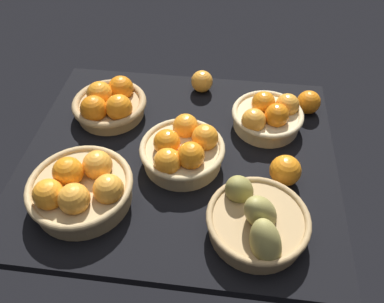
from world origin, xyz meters
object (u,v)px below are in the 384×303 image
at_px(basket_far_left_pears, 257,221).
at_px(loose_orange_side_gap, 285,171).
at_px(loose_orange_back_gap, 202,81).
at_px(basket_center, 183,150).
at_px(basket_near_right, 109,104).
at_px(basket_far_right, 81,188).
at_px(basket_near_left, 268,116).
at_px(loose_orange_front_gap, 309,102).

bearing_deg(basket_far_left_pears, loose_orange_side_gap, -114.08).
bearing_deg(loose_orange_back_gap, basket_center, 86.86).
height_order(basket_near_right, basket_far_left_pears, basket_far_left_pears).
bearing_deg(basket_far_right, basket_near_left, -143.91).
height_order(loose_orange_front_gap, loose_orange_side_gap, loose_orange_side_gap).
bearing_deg(basket_near_right, basket_center, 145.91).
bearing_deg(basket_far_right, basket_far_left_pears, 175.18).
relative_size(basket_center, loose_orange_back_gap, 3.21).
xyz_separation_m(basket_center, loose_orange_side_gap, (-0.26, 0.03, -0.01)).
height_order(loose_orange_front_gap, loose_orange_back_gap, loose_orange_front_gap).
bearing_deg(loose_orange_side_gap, loose_orange_back_gap, -54.78).
distance_m(basket_near_left, basket_far_left_pears, 0.36).
xyz_separation_m(basket_near_right, loose_orange_back_gap, (-0.26, -0.15, -0.01)).
bearing_deg(basket_far_right, loose_orange_side_gap, -165.81).
xyz_separation_m(basket_far_left_pears, loose_orange_side_gap, (-0.07, -0.16, -0.00)).
xyz_separation_m(basket_far_right, loose_orange_side_gap, (-0.48, -0.12, -0.01)).
xyz_separation_m(basket_center, basket_near_left, (-0.22, -0.17, -0.00)).
height_order(basket_center, basket_near_right, basket_center).
height_order(basket_near_left, loose_orange_side_gap, basket_near_left).
distance_m(basket_center, loose_orange_front_gap, 0.42).
bearing_deg(loose_orange_front_gap, loose_orange_side_gap, 73.87).
relative_size(basket_near_left, loose_orange_side_gap, 2.59).
relative_size(basket_far_right, loose_orange_front_gap, 3.58).
distance_m(basket_near_right, basket_far_right, 0.32).
height_order(basket_near_left, basket_far_left_pears, basket_far_left_pears).
distance_m(basket_far_right, basket_near_left, 0.55).
bearing_deg(loose_orange_back_gap, basket_far_right, 63.10).
height_order(basket_far_left_pears, loose_orange_side_gap, basket_far_left_pears).
xyz_separation_m(basket_near_right, loose_orange_front_gap, (-0.58, -0.09, -0.01)).
height_order(basket_near_left, loose_orange_front_gap, basket_near_left).
relative_size(basket_far_left_pears, loose_orange_front_gap, 3.67).
bearing_deg(basket_far_right, basket_center, -144.93).
distance_m(basket_center, loose_orange_back_gap, 0.31).
bearing_deg(loose_orange_side_gap, basket_near_right, -21.29).
relative_size(loose_orange_front_gap, loose_orange_side_gap, 0.89).
relative_size(loose_orange_back_gap, loose_orange_side_gap, 0.88).
bearing_deg(basket_center, basket_far_left_pears, 135.36).
height_order(basket_center, loose_orange_side_gap, basket_center).
bearing_deg(basket_far_left_pears, basket_center, -44.64).
xyz_separation_m(basket_far_right, basket_near_left, (-0.44, -0.32, -0.01)).
bearing_deg(basket_near_left, loose_orange_back_gap, -35.49).
xyz_separation_m(basket_far_left_pears, loose_orange_front_gap, (-0.15, -0.44, -0.01)).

